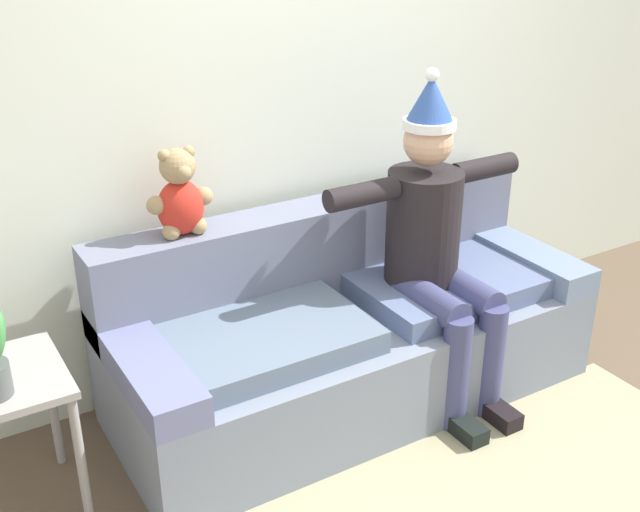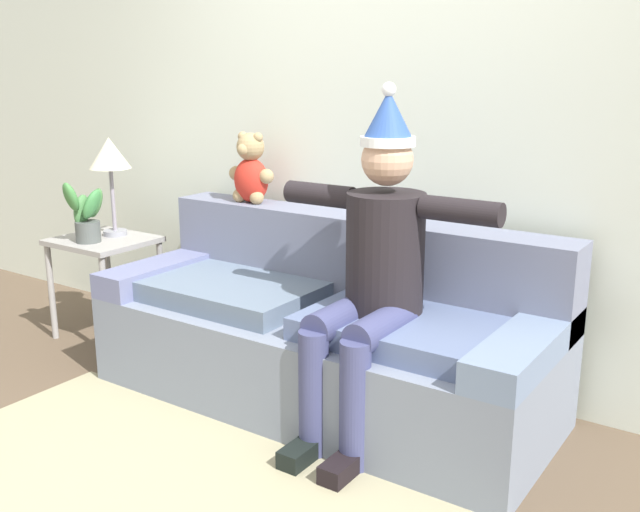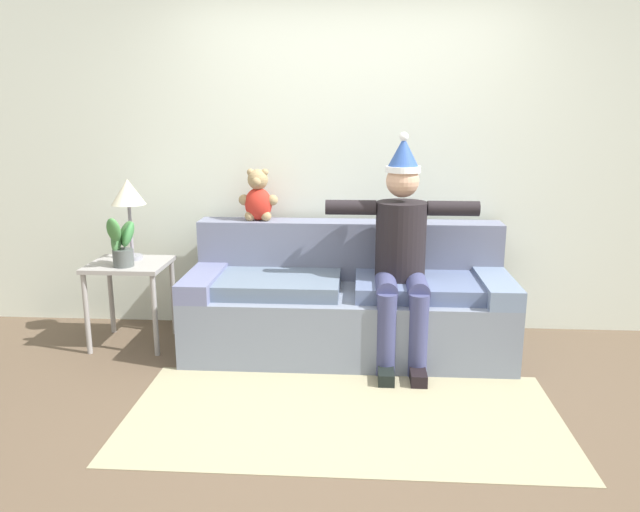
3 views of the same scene
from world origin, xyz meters
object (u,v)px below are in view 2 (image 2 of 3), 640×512
object	(u,v)px
couch	(326,333)
table_lamp	(110,158)
side_table	(104,254)
teddy_bear	(251,171)
person_seated	(374,265)
potted_plant	(86,214)

from	to	relation	value
couch	table_lamp	world-z (taller)	table_lamp
couch	side_table	world-z (taller)	couch
teddy_bear	person_seated	bearing A→B (deg)	-22.92
couch	person_seated	bearing A→B (deg)	-25.36
potted_plant	teddy_bear	bearing A→B (deg)	24.82
person_seated	teddy_bear	bearing A→B (deg)	157.08
person_seated	teddy_bear	size ratio (longest dim) A/B	3.99
teddy_bear	couch	bearing A→B (deg)	-21.59
side_table	potted_plant	world-z (taller)	potted_plant
side_table	table_lamp	size ratio (longest dim) A/B	1.05
couch	side_table	distance (m)	1.57
table_lamp	side_table	bearing A→B (deg)	-86.66
couch	teddy_bear	distance (m)	1.01
teddy_bear	side_table	distance (m)	1.08
teddy_bear	side_table	bearing A→B (deg)	-161.43
side_table	table_lamp	xyz separation A→B (m)	(-0.01, 0.10, 0.56)
table_lamp	potted_plant	xyz separation A→B (m)	(0.01, -0.21, -0.29)
person_seated	table_lamp	size ratio (longest dim) A/B	2.62
person_seated	table_lamp	xyz separation A→B (m)	(-1.92, 0.23, 0.30)
person_seated	potted_plant	world-z (taller)	person_seated
teddy_bear	table_lamp	world-z (taller)	teddy_bear
couch	person_seated	size ratio (longest dim) A/B	1.45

